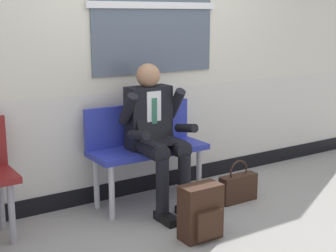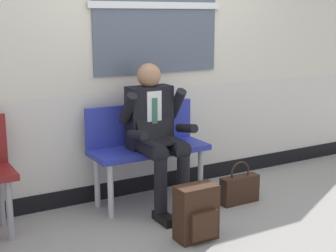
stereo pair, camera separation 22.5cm
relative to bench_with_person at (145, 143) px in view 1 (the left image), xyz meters
The scene contains 6 objects.
ground_plane 0.75m from the bench_with_person, 72.61° to the right, with size 18.00×18.00×0.00m, color gray.
station_wall 1.07m from the bench_with_person, 61.66° to the left, with size 6.59×0.17×3.16m.
bench_with_person is the anchor object (origin of this frame).
person_seated 0.24m from the bench_with_person, 90.00° to the right, with size 0.57×0.70×1.28m.
backpack 0.98m from the bench_with_person, 93.22° to the right, with size 0.32×0.22×0.43m.
handbag 0.95m from the bench_with_person, 34.35° to the right, with size 0.38×0.11×0.40m.
Camera 1 is at (-2.35, -3.27, 1.68)m, focal length 53.09 mm.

